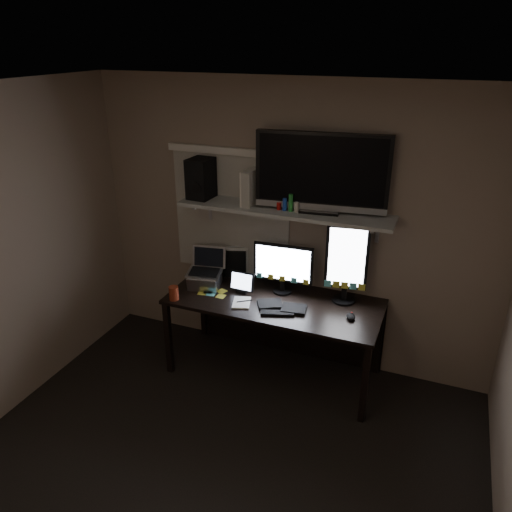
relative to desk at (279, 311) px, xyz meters
The scene contains 20 objects.
floor 1.64m from the desk, 90.00° to the right, with size 3.60×3.60×0.00m, color black.
ceiling 2.49m from the desk, 90.00° to the right, with size 3.60×3.60×0.00m, color silver.
back_wall 0.74m from the desk, 90.00° to the left, with size 3.60×3.60×0.00m, color #836E5E.
window_blinds 0.96m from the desk, 156.69° to the left, with size 1.10×0.02×1.10m, color beige.
desk is the anchor object (origin of this frame).
wall_shelf 0.91m from the desk, 90.00° to the left, with size 1.80×0.35×0.03m, color #A5A5A1.
monitor_landscape 0.41m from the desk, 67.48° to the left, with size 0.52×0.05×0.45m, color black.
monitor_portrait 0.76m from the desk, ahead, with size 0.35×0.07×0.70m, color black.
keyboard 0.31m from the desk, 65.48° to the right, with size 0.42×0.16×0.03m, color black.
mouse 0.72m from the desk, 15.29° to the right, with size 0.07×0.11×0.04m, color black.
notepad 0.41m from the desk, 130.71° to the right, with size 0.14×0.20×0.01m, color silver.
tablet 0.42m from the desk, 163.81° to the right, with size 0.22×0.09×0.19m, color black.
file_sorter 0.63m from the desk, 158.53° to the left, with size 0.21×0.10×0.27m, color black.
laptop 0.75m from the desk, 169.99° to the right, with size 0.30×0.24×0.34m, color #ACACB0.
cup 0.93m from the desk, 151.85° to the right, with size 0.08×0.08×0.12m, color maroon.
sticky_notes 0.64m from the desk, 160.01° to the right, with size 0.32×0.24×0.00m, color gold, non-canonical shape.
tv 1.28m from the desk, 22.26° to the left, with size 1.05×0.19×0.63m, color black.
game_console 1.12m from the desk, 162.70° to the left, with size 0.08×0.25×0.29m, color silver.
speaker 1.34m from the desk, behind, with size 0.19×0.23×0.35m, color black.
bottles 1.00m from the desk, 40.41° to the left, with size 0.22×0.05×0.14m, color #A50F0C, non-canonical shape.
Camera 1 is at (1.23, -2.07, 2.78)m, focal length 35.00 mm.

